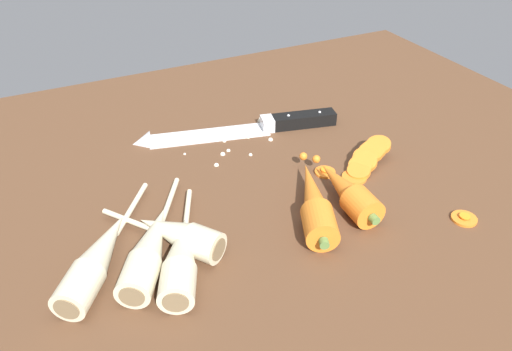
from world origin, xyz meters
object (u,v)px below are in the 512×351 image
at_px(parsnip_mid_left, 149,249).
at_px(carrot_slice_stray_mid, 325,171).
at_px(parsnip_mid_right, 181,257).
at_px(carrot_slice_stray_near, 464,218).
at_px(parsnip_back, 98,258).
at_px(parsnip_front, 178,234).
at_px(whole_carrot_second, 347,191).
at_px(whole_carrot, 314,202).
at_px(carrot_slice_stack, 366,159).
at_px(chefs_knife, 234,130).

xyz_separation_m(parsnip_mid_left, carrot_slice_stray_mid, (0.29, 0.07, -0.02)).
distance_m(parsnip_mid_right, carrot_slice_stray_near, 0.37).
bearing_deg(parsnip_back, parsnip_mid_left, -10.65).
bearing_deg(carrot_slice_stray_near, parsnip_front, 162.11).
xyz_separation_m(whole_carrot_second, parsnip_front, (-0.23, 0.02, -0.00)).
relative_size(whole_carrot_second, parsnip_front, 1.04).
distance_m(whole_carrot, whole_carrot_second, 0.05).
bearing_deg(parsnip_mid_right, carrot_slice_stray_mid, 20.70).
bearing_deg(parsnip_back, parsnip_front, -0.88).
xyz_separation_m(whole_carrot_second, carrot_slice_stray_near, (0.12, -0.10, -0.02)).
height_order(parsnip_front, parsnip_mid_right, same).
xyz_separation_m(carrot_slice_stray_near, carrot_slice_stray_mid, (-0.11, 0.17, -0.00)).
distance_m(whole_carrot_second, carrot_slice_stack, 0.10).
bearing_deg(parsnip_front, whole_carrot, -5.68).
bearing_deg(carrot_slice_stray_near, whole_carrot, 150.89).
distance_m(whole_carrot_second, carrot_slice_stray_near, 0.16).
distance_m(chefs_knife, whole_carrot, 0.25).
bearing_deg(parsnip_mid_left, chefs_knife, 48.15).
xyz_separation_m(parsnip_mid_left, parsnip_back, (-0.06, 0.01, -0.00)).
height_order(parsnip_mid_right, carrot_slice_stray_mid, parsnip_mid_right).
distance_m(parsnip_mid_right, carrot_slice_stray_mid, 0.28).
xyz_separation_m(whole_carrot_second, carrot_slice_stack, (0.08, 0.07, -0.01)).
bearing_deg(parsnip_front, parsnip_mid_right, -104.31).
relative_size(parsnip_mid_left, carrot_slice_stack, 1.97).
bearing_deg(parsnip_mid_left, carrot_slice_stray_near, -14.97).
height_order(chefs_knife, carrot_slice_stack, carrot_slice_stack).
bearing_deg(parsnip_mid_left, carrot_slice_stack, 9.22).
bearing_deg(parsnip_mid_left, whole_carrot, -2.25).
bearing_deg(whole_carrot_second, carrot_slice_stray_near, -38.74).
bearing_deg(carrot_slice_stray_mid, whole_carrot_second, -100.68).
bearing_deg(chefs_knife, parsnip_mid_right, -124.60).
xyz_separation_m(parsnip_mid_right, carrot_slice_stray_near, (0.36, -0.08, -0.02)).
bearing_deg(carrot_slice_stack, carrot_slice_stray_near, -76.07).
bearing_deg(parsnip_mid_right, carrot_slice_stack, 14.99).
xyz_separation_m(whole_carrot, carrot_slice_stack, (0.13, 0.07, -0.01)).
distance_m(chefs_knife, carrot_slice_stack, 0.23).
bearing_deg(parsnip_back, parsnip_mid_right, -25.10).
relative_size(whole_carrot, carrot_slice_stray_near, 5.68).
distance_m(whole_carrot, parsnip_mid_right, 0.19).
height_order(parsnip_back, carrot_slice_stack, parsnip_back).
xyz_separation_m(chefs_knife, carrot_slice_stray_mid, (0.07, -0.17, -0.00)).
distance_m(whole_carrot_second, parsnip_front, 0.23).
relative_size(chefs_knife, parsnip_mid_left, 1.67).
bearing_deg(carrot_slice_stack, parsnip_front, -171.34).
height_order(whole_carrot_second, parsnip_mid_left, whole_carrot_second).
distance_m(parsnip_front, parsnip_mid_left, 0.04).
bearing_deg(parsnip_mid_left, parsnip_mid_right, -46.03).
relative_size(whole_carrot, whole_carrot_second, 1.16).
height_order(whole_carrot_second, parsnip_front, whole_carrot_second).
height_order(whole_carrot, parsnip_front, whole_carrot).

